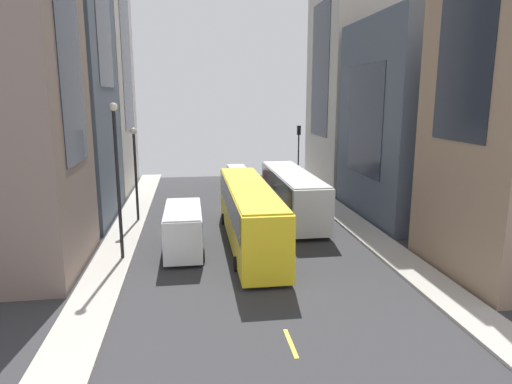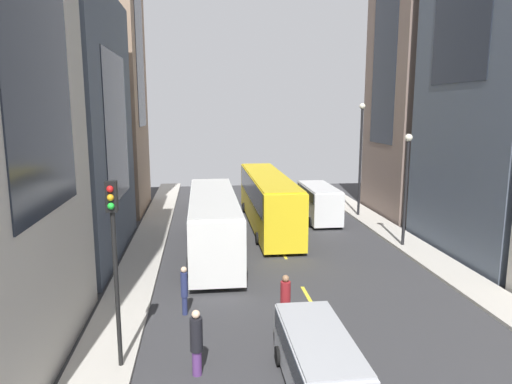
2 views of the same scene
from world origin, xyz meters
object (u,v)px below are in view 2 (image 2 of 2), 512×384
object	(u,v)px
pedestrian_walking_far	(196,341)
pedestrian_crossing_near	(285,302)
delivery_van_white	(319,200)
traffic_light_near_corner	(114,240)
city_bus_white	(213,218)
pedestrian_crossing_mid	(184,289)
car_silver_0	(318,357)
streetcar_yellow	(268,196)

from	to	relation	value
pedestrian_walking_far	pedestrian_crossing_near	distance (m)	4.02
delivery_van_white	traffic_light_near_corner	xyz separation A→B (m)	(-11.07, -18.41, 2.70)
delivery_van_white	city_bus_white	bearing A→B (deg)	-139.47
pedestrian_walking_far	traffic_light_near_corner	size ratio (longest dim) A/B	0.36
pedestrian_crossing_mid	traffic_light_near_corner	world-z (taller)	traffic_light_near_corner
traffic_light_near_corner	city_bus_white	bearing A→B (deg)	74.52
pedestrian_walking_far	pedestrian_crossing_mid	bearing A→B (deg)	92.56
delivery_van_white	pedestrian_crossing_near	bearing A→B (deg)	-108.38
pedestrian_crossing_mid	city_bus_white	bearing A→B (deg)	139.07
delivery_van_white	car_silver_0	size ratio (longest dim) A/B	1.20
city_bus_white	pedestrian_crossing_mid	xyz separation A→B (m)	(-1.38, -7.96, -0.92)
delivery_van_white	pedestrian_walking_far	size ratio (longest dim) A/B	2.67
city_bus_white	car_silver_0	size ratio (longest dim) A/B	2.62
pedestrian_crossing_near	delivery_van_white	bearing A→B (deg)	-23.48
city_bus_white	delivery_van_white	distance (m)	10.30
streetcar_yellow	delivery_van_white	bearing A→B (deg)	14.76
delivery_van_white	pedestrian_crossing_near	xyz separation A→B (m)	(-5.50, -16.54, -0.35)
car_silver_0	pedestrian_walking_far	world-z (taller)	pedestrian_walking_far
pedestrian_walking_far	streetcar_yellow	bearing A→B (deg)	70.96
car_silver_0	traffic_light_near_corner	distance (m)	6.91
streetcar_yellow	delivery_van_white	world-z (taller)	streetcar_yellow
streetcar_yellow	car_silver_0	size ratio (longest dim) A/B	3.03
delivery_van_white	traffic_light_near_corner	bearing A→B (deg)	-121.01
city_bus_white	delivery_van_white	bearing A→B (deg)	40.53
car_silver_0	city_bus_white	bearing A→B (deg)	100.97
pedestrian_crossing_mid	pedestrian_crossing_near	world-z (taller)	pedestrian_crossing_near
streetcar_yellow	car_silver_0	bearing A→B (deg)	-93.86
delivery_van_white	traffic_light_near_corner	size ratio (longest dim) A/B	0.97
pedestrian_crossing_near	car_silver_0	bearing A→B (deg)	179.50
city_bus_white	streetcar_yellow	xyz separation A→B (m)	(3.91, 5.66, 0.12)
delivery_van_white	streetcar_yellow	bearing A→B (deg)	-165.24
pedestrian_walking_far	pedestrian_crossing_near	world-z (taller)	pedestrian_crossing_near
delivery_van_white	traffic_light_near_corner	distance (m)	21.65
car_silver_0	pedestrian_crossing_near	xyz separation A→B (m)	(-0.29, 3.65, 0.13)
traffic_light_near_corner	car_silver_0	bearing A→B (deg)	-16.94
pedestrian_crossing_mid	pedestrian_walking_far	bearing A→B (deg)	-24.44
pedestrian_crossing_mid	pedestrian_crossing_near	bearing A→B (deg)	31.81
pedestrian_crossing_mid	streetcar_yellow	bearing A→B (deg)	127.65
car_silver_0	pedestrian_walking_far	bearing A→B (deg)	160.81
streetcar_yellow	car_silver_0	world-z (taller)	streetcar_yellow
pedestrian_crossing_mid	traffic_light_near_corner	size ratio (longest dim) A/B	0.34
city_bus_white	delivery_van_white	xyz separation A→B (m)	(7.82, 6.69, -0.50)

